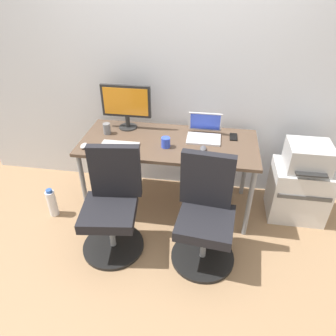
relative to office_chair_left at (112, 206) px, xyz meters
name	(u,v)px	position (x,y,z in m)	size (l,w,h in m)	color
ground_plane	(169,204)	(0.39, 0.60, -0.42)	(5.28, 5.28, 0.00)	#9E7A56
back_wall	(176,68)	(0.39, 1.04, 0.88)	(4.40, 0.04, 2.60)	silver
desk	(169,148)	(0.39, 0.60, 0.26)	(1.63, 0.72, 0.75)	brown
office_chair_left	(112,206)	(0.00, 0.00, 0.00)	(0.54, 0.54, 0.94)	black
office_chair_right	(205,216)	(0.78, 0.00, 0.00)	(0.54, 0.54, 0.94)	black
side_cabinet	(298,191)	(1.65, 0.65, -0.15)	(0.53, 0.41, 0.56)	silver
printer	(308,157)	(1.65, 0.65, 0.25)	(0.38, 0.40, 0.24)	#B7B7B7
water_bottle_on_floor	(52,203)	(-0.73, 0.26, -0.28)	(0.09, 0.09, 0.31)	white
desktop_monitor	(126,104)	(-0.06, 0.82, 0.58)	(0.48, 0.18, 0.43)	#262626
open_laptop	(204,132)	(0.70, 0.73, 0.39)	(0.31, 0.28, 0.22)	silver
keyboard_by_monitor	(120,145)	(-0.03, 0.45, 0.34)	(0.34, 0.12, 0.02)	#B7B7B7
keyboard_by_laptop	(205,159)	(0.74, 0.32, 0.34)	(0.34, 0.12, 0.02)	silver
mouse_by_monitor	(203,149)	(0.71, 0.48, 0.35)	(0.06, 0.10, 0.03)	#515156
mouse_by_laptop	(84,146)	(-0.34, 0.37, 0.35)	(0.06, 0.10, 0.03)	silver
coffee_mug	(166,142)	(0.38, 0.49, 0.38)	(0.08, 0.08, 0.09)	blue
pen_cup	(107,129)	(-0.22, 0.66, 0.38)	(0.07, 0.07, 0.10)	slate
phone_near_laptop	(233,137)	(0.98, 0.77, 0.34)	(0.07, 0.14, 0.01)	black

